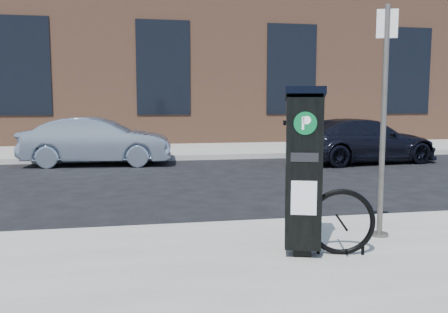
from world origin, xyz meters
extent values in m
plane|color=black|center=(0.00, 0.00, 0.00)|extent=(120.00, 120.00, 0.00)
cube|color=gray|center=(0.00, 14.00, 0.07)|extent=(60.00, 12.00, 0.15)
cube|color=#9E9B93|center=(0.00, -0.02, 0.07)|extent=(60.00, 0.12, 0.16)
cube|color=#9E9B93|center=(0.00, 8.02, 0.07)|extent=(60.00, 0.12, 0.16)
cube|color=brown|center=(0.00, 17.00, 4.00)|extent=(28.00, 10.00, 8.00)
cube|color=black|center=(-5.00, 11.98, 3.00)|extent=(2.00, 0.06, 3.50)
cube|color=black|center=(0.00, 11.98, 3.00)|extent=(2.00, 0.06, 3.50)
cube|color=black|center=(5.00, 11.98, 3.00)|extent=(2.00, 0.06, 3.50)
cube|color=black|center=(10.00, 11.98, 3.00)|extent=(2.00, 0.06, 3.50)
cube|color=black|center=(0.61, -1.47, 0.20)|extent=(0.23, 0.23, 0.09)
cube|color=black|center=(0.61, -1.47, 1.01)|extent=(0.44, 0.41, 1.54)
cube|color=black|center=(0.61, -1.47, 1.82)|extent=(0.49, 0.46, 0.14)
cylinder|color=#064D24|center=(0.56, -1.62, 1.53)|extent=(0.22, 0.08, 0.23)
cube|color=white|center=(0.56, -1.62, 1.53)|extent=(0.08, 0.03, 0.13)
cube|color=silver|center=(0.56, -1.62, 0.79)|extent=(0.24, 0.08, 0.35)
cube|color=black|center=(0.56, -1.62, 1.19)|extent=(0.26, 0.09, 0.09)
cylinder|color=#635D57|center=(1.76, -0.96, 0.17)|extent=(0.21, 0.21, 0.03)
cylinder|color=#635D57|center=(1.76, -0.96, 1.49)|extent=(0.06, 0.06, 2.69)
cube|color=silver|center=(1.76, -0.96, 2.62)|extent=(0.23, 0.10, 0.32)
torus|color=black|center=(1.01, -1.53, 0.49)|extent=(0.69, 0.23, 0.70)
cylinder|color=black|center=(0.79, -1.47, 0.22)|extent=(0.03, 0.03, 0.14)
cylinder|color=black|center=(1.23, -1.59, 0.22)|extent=(0.03, 0.03, 0.14)
imported|color=#7E8DA0|center=(-2.11, 7.40, 0.66)|extent=(4.11, 1.75, 1.32)
imported|color=black|center=(5.32, 6.51, 0.63)|extent=(4.54, 2.30, 1.26)
camera|label=1|loc=(-1.08, -6.03, 1.74)|focal=38.00mm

